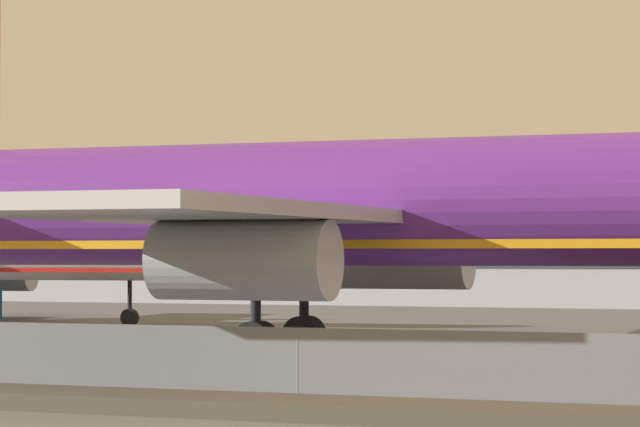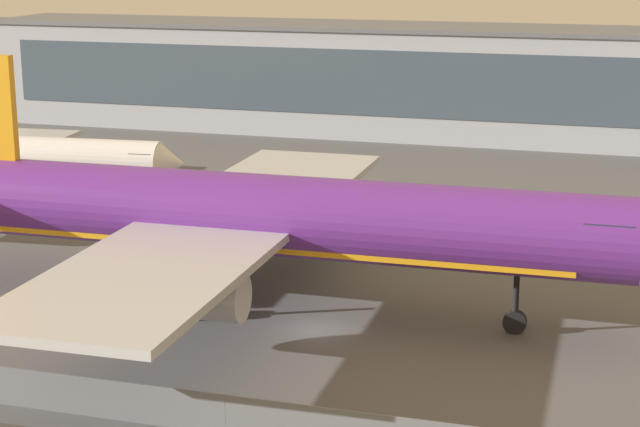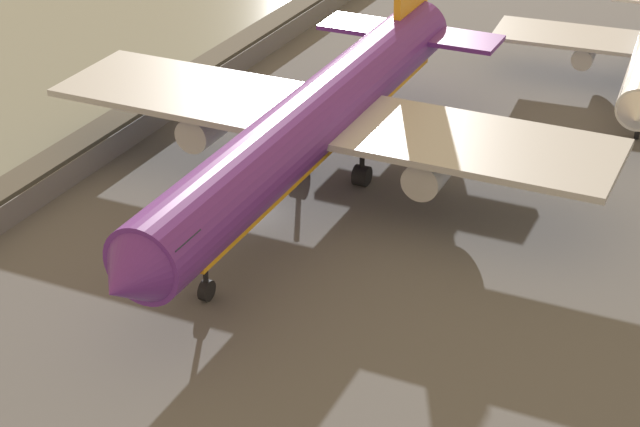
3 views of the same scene
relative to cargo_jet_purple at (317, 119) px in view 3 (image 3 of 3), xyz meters
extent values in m
plane|color=#565659|center=(5.66, -2.79, -6.48)|extent=(500.00, 500.00, 0.00)
cube|color=#474238|center=(5.66, -23.29, -6.23)|extent=(320.00, 3.00, 0.50)
cube|color=slate|center=(5.66, -18.79, -5.37)|extent=(280.00, 0.08, 2.22)
cylinder|color=slate|center=(5.66, -18.79, -5.37)|extent=(0.10, 0.10, 2.22)
cylinder|color=#602889|center=(0.78, 0.01, 0.24)|extent=(49.71, 6.18, 5.49)
cone|color=#602889|center=(27.11, 0.38, 0.24)|extent=(3.64, 5.26, 5.21)
cone|color=#602889|center=(-25.54, -0.36, 0.24)|extent=(3.63, 4.99, 4.94)
cube|color=#232D3D|center=(23.62, 0.33, 0.92)|extent=(3.08, 4.70, 1.65)
cube|color=orange|center=(0.78, 0.01, -1.27)|extent=(42.25, 4.98, 0.99)
cube|color=#B7BABF|center=(-1.87, 11.89, -0.45)|extent=(11.25, 23.98, 0.55)
cube|color=#B7BABF|center=(-1.53, -11.94, -0.45)|extent=(11.25, 23.98, 0.55)
cylinder|color=#B7BABF|center=(-0.35, 10.00, -2.23)|extent=(6.99, 3.11, 3.02)
cylinder|color=#B7BABF|center=(-0.07, -10.01, -2.23)|extent=(6.99, 3.11, 3.02)
cube|color=#602889|center=(-21.12, 4.07, 0.65)|extent=(5.09, 8.81, 0.44)
cube|color=#602889|center=(-21.00, -4.66, 0.65)|extent=(5.09, 8.81, 0.44)
cylinder|color=black|center=(18.16, 0.25, -4.11)|extent=(0.38, 0.38, 3.21)
cylinder|color=black|center=(18.16, 0.25, -5.72)|extent=(1.54, 0.62, 1.54)
cylinder|color=black|center=(-2.73, 2.84, -4.11)|extent=(0.44, 0.44, 3.21)
cylinder|color=black|center=(-2.73, 2.84, -5.72)|extent=(1.78, 1.26, 1.77)
cylinder|color=black|center=(-2.65, -2.92, -4.11)|extent=(0.44, 0.44, 3.21)
cylinder|color=black|center=(-2.65, -2.92, -5.72)|extent=(1.78, 1.26, 1.77)
cone|color=white|center=(-15.86, 22.45, -1.67)|extent=(2.88, 3.95, 3.73)
cube|color=#232D3D|center=(-18.28, 22.23, -1.18)|extent=(2.45, 3.52, 1.18)
cube|color=#B7BABF|center=(-34.77, 12.60, -2.16)|extent=(8.87, 16.86, 0.39)
cylinder|color=#B7BABF|center=(-33.87, 13.98, -3.44)|extent=(4.92, 2.57, 2.16)
cylinder|color=black|center=(-22.00, 21.90, -4.78)|extent=(0.28, 0.28, 2.30)
cylinder|color=black|center=(-22.00, 21.90, -5.93)|extent=(1.13, 0.53, 1.10)
cylinder|color=black|center=(-35.98, 18.58, -4.78)|extent=(0.31, 0.31, 2.30)
cylinder|color=black|center=(-35.98, 18.58, -5.93)|extent=(1.34, 0.99, 1.27)
cube|color=#19519E|center=(-25.72, -6.19, -5.74)|extent=(3.55, 2.57, 1.11)
cube|color=#283847|center=(-26.10, -6.06, -4.93)|extent=(1.48, 1.58, 0.50)
cylinder|color=black|center=(-26.88, -6.51, -6.13)|extent=(0.73, 0.44, 0.70)
cylinder|color=black|center=(-26.43, -5.22, -6.13)|extent=(0.73, 0.44, 0.70)
cylinder|color=black|center=(-25.01, -7.17, -6.13)|extent=(0.73, 0.44, 0.70)
cylinder|color=black|center=(-24.56, -5.88, -6.13)|extent=(0.73, 0.44, 0.70)
camera|label=1|loc=(22.98, -61.93, -2.03)|focal=85.00mm
camera|label=2|loc=(24.77, -65.59, 18.15)|focal=60.00mm
camera|label=3|loc=(70.95, 34.30, 34.43)|focal=60.00mm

